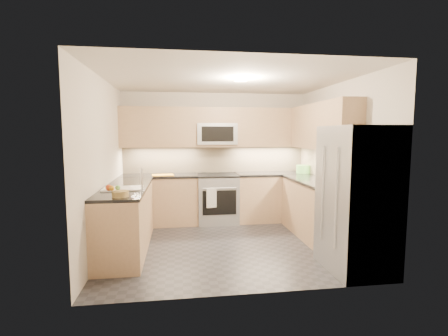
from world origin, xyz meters
TOP-DOWN VIEW (x-y plane):
  - floor at (0.00, 0.00)m, footprint 3.60×3.20m
  - ceiling at (0.00, 0.00)m, footprint 3.60×3.20m
  - wall_back at (0.00, 1.60)m, footprint 3.60×0.02m
  - wall_front at (0.00, -1.60)m, footprint 3.60×0.02m
  - wall_left at (-1.80, 0.00)m, footprint 0.02×3.20m
  - wall_right at (1.80, 0.00)m, footprint 0.02×3.20m
  - base_cab_back_left at (-1.09, 1.30)m, footprint 1.42×0.60m
  - base_cab_back_right at (1.09, 1.30)m, footprint 1.42×0.60m
  - base_cab_right at (1.50, 0.15)m, footprint 0.60×1.70m
  - base_cab_peninsula at (-1.50, 0.00)m, footprint 0.60×2.00m
  - countertop_back_left at (-1.09, 1.30)m, footprint 1.42×0.63m
  - countertop_back_right at (1.09, 1.30)m, footprint 1.42×0.63m
  - countertop_right at (1.50, 0.15)m, footprint 0.63×1.70m
  - countertop_peninsula at (-1.50, 0.00)m, footprint 0.63×2.00m
  - upper_cab_back at (0.00, 1.43)m, footprint 3.60×0.35m
  - upper_cab_right at (1.62, 0.28)m, footprint 0.35×1.95m
  - backsplash_back at (0.00, 1.60)m, footprint 3.60×0.01m
  - backsplash_right at (1.80, 0.45)m, footprint 0.01×2.30m
  - gas_range at (0.00, 1.28)m, footprint 0.76×0.65m
  - range_cooktop at (0.00, 1.28)m, footprint 0.76×0.65m
  - oven_door_glass at (0.00, 0.95)m, footprint 0.62×0.02m
  - oven_handle at (0.00, 0.93)m, footprint 0.60×0.02m
  - microwave at (0.00, 1.40)m, footprint 0.76×0.40m
  - microwave_door at (0.00, 1.20)m, footprint 0.60×0.01m
  - refrigerator at (1.45, -1.15)m, footprint 0.70×0.90m
  - fridge_handle_left at (1.08, -1.33)m, footprint 0.02×0.02m
  - fridge_handle_right at (1.08, -0.97)m, footprint 0.02×0.02m
  - sink_basin at (-1.50, -0.25)m, footprint 0.52×0.38m
  - faucet at (-1.24, -0.25)m, footprint 0.03×0.03m
  - utensil_bowl at (1.69, 1.19)m, footprint 0.32×0.32m
  - cutting_board at (-1.02, 1.21)m, footprint 0.42×0.32m
  - fruit_basket at (-1.44, -0.81)m, footprint 0.25×0.25m
  - fruit_apple at (-1.56, -0.82)m, footprint 0.08×0.08m
  - fruit_pear at (-1.46, -0.82)m, footprint 0.06×0.06m
  - dish_towel_check at (-0.15, 0.91)m, footprint 0.19×0.06m
  - fruit_orange at (-1.53, -0.84)m, footprint 0.06×0.06m

SIDE VIEW (x-z plane):
  - floor at x=0.00m, z-range 0.00..0.00m
  - base_cab_back_left at x=-1.09m, z-range 0.00..0.90m
  - base_cab_back_right at x=1.09m, z-range 0.00..0.90m
  - base_cab_right at x=1.50m, z-range 0.00..0.90m
  - base_cab_peninsula at x=-1.50m, z-range 0.00..0.90m
  - oven_door_glass at x=0.00m, z-range 0.22..0.68m
  - gas_range at x=0.00m, z-range 0.00..0.91m
  - dish_towel_check at x=-0.15m, z-range 0.37..0.73m
  - oven_handle at x=0.00m, z-range 0.71..0.73m
  - sink_basin at x=-1.50m, z-range 0.80..0.96m
  - refrigerator at x=1.45m, z-range 0.00..1.80m
  - range_cooktop at x=0.00m, z-range 0.90..0.93m
  - countertop_back_left at x=-1.09m, z-range 0.90..0.94m
  - countertop_back_right at x=1.09m, z-range 0.90..0.94m
  - countertop_right at x=1.50m, z-range 0.90..0.94m
  - countertop_peninsula at x=-1.50m, z-range 0.90..0.94m
  - cutting_board at x=-1.02m, z-range 0.94..0.95m
  - fridge_handle_left at x=1.08m, z-range 0.35..1.55m
  - fridge_handle_right at x=1.08m, z-range 0.35..1.55m
  - fruit_basket at x=-1.44m, z-range 0.94..1.01m
  - utensil_bowl at x=1.69m, z-range 0.94..1.09m
  - fruit_orange at x=-1.53m, z-range 1.02..1.08m
  - fruit_apple at x=-1.56m, z-range 1.02..1.09m
  - fruit_pear at x=-1.46m, z-range 1.02..1.09m
  - faucet at x=-1.24m, z-range 0.94..1.22m
  - backsplash_back at x=0.00m, z-range 0.94..1.45m
  - backsplash_right at x=1.80m, z-range 0.94..1.45m
  - wall_back at x=0.00m, z-range 0.00..2.50m
  - wall_front at x=0.00m, z-range 0.00..2.50m
  - wall_left at x=-1.80m, z-range 0.00..2.50m
  - wall_right at x=1.80m, z-range 0.00..2.50m
  - microwave at x=0.00m, z-range 1.50..1.90m
  - microwave_door at x=0.00m, z-range 1.56..1.84m
  - upper_cab_back at x=0.00m, z-range 1.45..2.20m
  - upper_cab_right at x=1.62m, z-range 1.45..2.20m
  - ceiling at x=0.00m, z-range 2.49..2.51m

